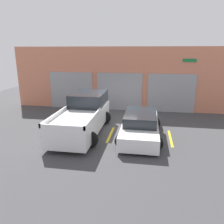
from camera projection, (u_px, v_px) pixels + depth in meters
The scene contains 7 objects.
ground_plane at pixel (116, 122), 13.49m from camera, with size 28.00×28.00×0.00m, color #3D3D3F.
shophouse_building at pixel (123, 79), 15.99m from camera, with size 16.44×0.68×4.54m.
pickup_truck at pixel (83, 115), 11.83m from camera, with size 2.53×5.47×1.93m.
sedan_white at pixel (140, 125), 11.14m from camera, with size 2.17×4.64×1.26m.
parking_stripe_far_left at pixel (55, 131), 12.00m from camera, with size 0.12×2.20×0.01m, color gold.
parking_stripe_left at pixel (110, 134), 11.51m from camera, with size 0.12×2.20×0.01m, color gold.
parking_stripe_centre at pixel (170, 138), 11.03m from camera, with size 0.12×2.20×0.01m, color gold.
Camera 1 is at (1.84, -12.67, 4.30)m, focal length 35.00 mm.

